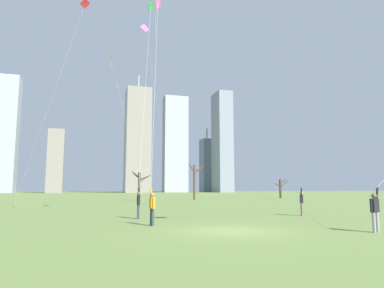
% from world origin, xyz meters
% --- Properties ---
extents(ground_plane, '(400.00, 400.00, 0.00)m').
position_xyz_m(ground_plane, '(0.00, 0.00, 0.00)').
color(ground_plane, olive).
extents(kite_flyer_far_back_green, '(2.16, 7.75, 18.10)m').
position_xyz_m(kite_flyer_far_back_green, '(-2.86, 7.90, 2.82)').
color(kite_flyer_far_back_green, '#33384C').
rests_on(kite_flyer_far_back_green, ground).
extents(kite_flyer_midfield_center_pink, '(1.67, 6.64, 15.77)m').
position_xyz_m(kite_flyer_midfield_center_pink, '(-2.64, 4.43, 4.29)').
color(kite_flyer_midfield_center_pink, '#33384C').
rests_on(kite_flyer_midfield_center_pink, ground).
extents(kite_flyer_midfield_left_teal, '(3.03, 13.00, 12.56)m').
position_xyz_m(kite_flyer_midfield_left_teal, '(7.44, 4.68, 2.43)').
color(kite_flyer_midfield_left_teal, '#726656').
rests_on(kite_flyer_midfield_left_teal, ground).
extents(distant_kite_high_overhead_red, '(6.48, 1.07, 23.18)m').
position_xyz_m(distant_kite_high_overhead_red, '(-7.57, 24.70, 20.82)').
color(distant_kite_high_overhead_red, red).
rests_on(distant_kite_high_overhead_red, ground).
extents(distant_kite_low_near_trees_yellow, '(4.17, 7.03, 20.45)m').
position_xyz_m(distant_kite_low_near_trees_yellow, '(-2.96, 33.13, 17.21)').
color(distant_kite_low_near_trees_yellow, yellow).
rests_on(distant_kite_low_near_trees_yellow, ground).
extents(distant_kite_drifting_left_purple, '(5.03, 2.00, 22.86)m').
position_xyz_m(distant_kite_drifting_left_purple, '(0.54, 28.21, 20.62)').
color(distant_kite_drifting_left_purple, purple).
rests_on(distant_kite_drifting_left_purple, ground).
extents(bare_tree_center, '(2.84, 1.68, 4.42)m').
position_xyz_m(bare_tree_center, '(1.51, 39.38, 2.43)').
color(bare_tree_center, '#423326').
rests_on(bare_tree_center, ground).
extents(bare_tree_left_of_center, '(2.60, 1.29, 3.64)m').
position_xyz_m(bare_tree_left_of_center, '(28.65, 44.01, 1.90)').
color(bare_tree_left_of_center, '#423326').
rests_on(bare_tree_left_of_center, ground).
extents(bare_tree_right_of_center, '(2.89, 1.33, 5.71)m').
position_xyz_m(bare_tree_right_of_center, '(10.72, 40.56, 3.18)').
color(bare_tree_right_of_center, '#4C3828').
rests_on(bare_tree_right_of_center, ground).
extents(skyline_mid_tower_right, '(9.21, 8.01, 48.46)m').
position_xyz_m(skyline_mid_tower_right, '(-39.40, 143.23, 24.23)').
color(skyline_mid_tower_right, '#9EA3AD').
rests_on(skyline_mid_tower_right, ground).
extents(skyline_slender_spire, '(6.88, 11.51, 47.21)m').
position_xyz_m(skyline_slender_spire, '(53.99, 137.59, 23.61)').
color(skyline_slender_spire, gray).
rests_on(skyline_slender_spire, ground).
extents(skyline_wide_slab, '(10.44, 11.57, 51.37)m').
position_xyz_m(skyline_wide_slab, '(13.69, 134.94, 22.42)').
color(skyline_wide_slab, gray).
rests_on(skyline_wide_slab, ground).
extents(skyline_mid_tower_left, '(6.43, 6.36, 26.21)m').
position_xyz_m(skyline_mid_tower_left, '(-19.27, 139.38, 13.10)').
color(skyline_mid_tower_left, gray).
rests_on(skyline_mid_tower_left, ground).
extents(skyline_tall_tower, '(11.45, 6.37, 46.17)m').
position_xyz_m(skyline_tall_tower, '(33.52, 147.03, 23.09)').
color(skyline_tall_tower, '#9EA3AD').
rests_on(skyline_tall_tower, ground).
extents(skyline_squat_block, '(6.06, 7.48, 32.40)m').
position_xyz_m(skyline_squat_block, '(51.44, 152.30, 13.39)').
color(skyline_squat_block, slate).
rests_on(skyline_squat_block, ground).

